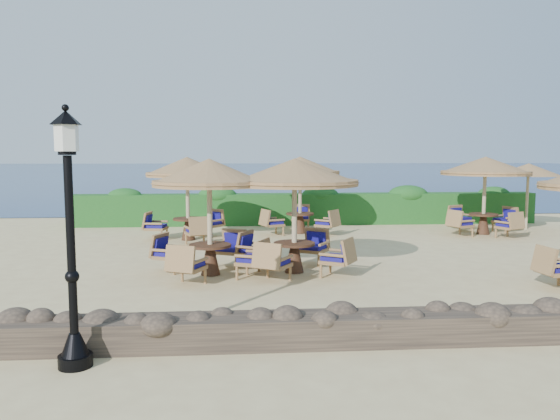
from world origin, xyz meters
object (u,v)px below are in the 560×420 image
Objects in this scene: cafe_set_3 at (187,182)px; cafe_set_5 at (485,180)px; extra_parasol at (528,170)px; cafe_set_1 at (295,193)px; cafe_set_0 at (210,198)px; cafe_set_4 at (300,179)px; lamp_post at (71,250)px.

cafe_set_5 is (9.97, 0.51, 0.00)m from cafe_set_3.
extra_parasol is 0.87× the size of cafe_set_3.
cafe_set_3 is at bearing 120.27° from cafe_set_1.
cafe_set_3 is 0.92× the size of cafe_set_5.
cafe_set_3 is at bearing 100.78° from cafe_set_0.
cafe_set_3 is at bearing -162.26° from cafe_set_4.
extra_parasol is at bearing 35.69° from cafe_set_1.
lamp_post is at bearing -110.09° from cafe_set_4.
cafe_set_1 is at bearing -97.55° from cafe_set_4.
cafe_set_3 and cafe_set_5 have the same top height.
extra_parasol is (12.60, 12.00, 0.62)m from lamp_post.
cafe_set_1 and cafe_set_3 have the same top height.
lamp_post is 5.49m from cafe_set_0.
cafe_set_1 is at bearing 57.70° from lamp_post.
lamp_post is at bearing -133.86° from cafe_set_5.
cafe_set_4 is at bearing 17.74° from cafe_set_3.
cafe_set_0 is 6.87m from cafe_set_4.
cafe_set_0 is at bearing 74.39° from lamp_post.
extra_parasol is 12.20m from cafe_set_3.
lamp_post is 12.34m from cafe_set_4.
extra_parasol is 0.85× the size of cafe_set_0.
cafe_set_4 is at bearing 66.34° from cafe_set_0.
cafe_set_4 is (3.73, 1.19, 0.03)m from cafe_set_3.
cafe_set_0 is 0.95× the size of cafe_set_5.
cafe_set_1 is 1.06× the size of cafe_set_4.
cafe_set_1 is at bearing 3.45° from cafe_set_0.
lamp_post is 1.38× the size of extra_parasol.
extra_parasol is 0.80× the size of cafe_set_5.
cafe_set_5 is at bearing 31.96° from cafe_set_0.
lamp_post is at bearing -92.79° from cafe_set_3.
cafe_set_3 is 0.98× the size of cafe_set_4.
cafe_set_3 is at bearing -177.06° from cafe_set_5.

